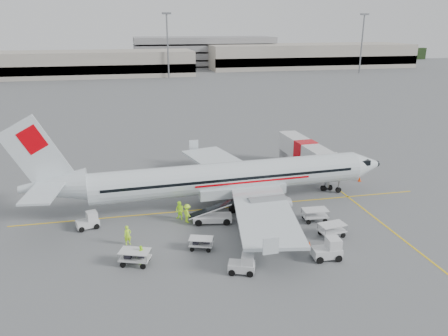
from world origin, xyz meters
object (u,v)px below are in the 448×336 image
(aircraft, at_px, (231,157))
(tug_mid, at_px, (242,263))
(jet_bridge, at_px, (305,158))
(belt_loader, at_px, (212,210))
(tug_fore, at_px, (327,249))
(tug_aft, at_px, (87,221))

(aircraft, distance_m, tug_mid, 14.50)
(jet_bridge, xyz_separation_m, tug_mid, (-13.98, -21.22, -1.39))
(tug_mid, bearing_deg, belt_loader, 112.76)
(belt_loader, relative_size, tug_fore, 2.13)
(tug_mid, bearing_deg, jet_bridge, 76.23)
(aircraft, xyz_separation_m, belt_loader, (-2.78, -4.09, -3.96))
(belt_loader, distance_m, tug_aft, 12.05)
(tug_fore, height_order, tug_mid, tug_fore)
(jet_bridge, bearing_deg, aircraft, -149.79)
(aircraft, height_order, belt_loader, aircraft)
(belt_loader, xyz_separation_m, tug_fore, (8.01, -8.94, -0.45))
(tug_fore, bearing_deg, tug_aft, 156.07)
(aircraft, relative_size, jet_bridge, 2.32)
(aircraft, bearing_deg, belt_loader, -126.89)
(jet_bridge, xyz_separation_m, tug_fore, (-6.50, -20.66, -1.27))
(aircraft, distance_m, belt_loader, 6.34)
(jet_bridge, height_order, tug_fore, jet_bridge)
(belt_loader, xyz_separation_m, tug_aft, (-11.97, 1.27, -0.57))
(tug_mid, distance_m, tug_aft, 16.50)
(aircraft, relative_size, belt_loader, 7.63)
(jet_bridge, relative_size, tug_mid, 8.02)
(aircraft, distance_m, tug_fore, 14.72)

